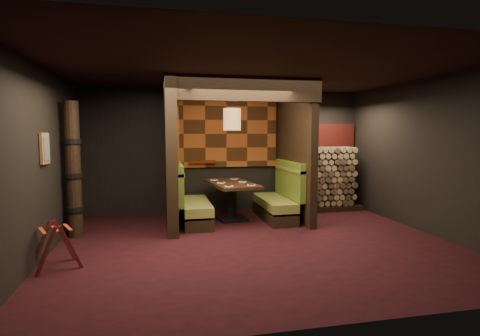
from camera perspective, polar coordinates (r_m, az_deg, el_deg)
name	(u,v)px	position (r m, az deg, el deg)	size (l,w,h in m)	color
floor	(256,244)	(6.40, 2.49, -11.50)	(6.50, 5.50, 0.02)	black
ceiling	(257,70)	(6.20, 2.61, 14.76)	(6.50, 5.50, 0.02)	black
wall_back	(227,151)	(8.83, -1.99, 2.66)	(6.50, 0.02, 2.85)	black
wall_front	(332,180)	(3.55, 13.91, -1.72)	(6.50, 0.02, 2.85)	black
wall_left	(40,162)	(6.18, -28.14, 0.80)	(0.02, 5.50, 2.85)	black
wall_right	(430,156)	(7.64, 26.93, 1.63)	(0.02, 5.50, 2.85)	black
partition_left	(170,154)	(7.59, -10.59, 2.11)	(0.20, 2.20, 2.85)	black
partition_right	(295,152)	(8.15, 8.38, 2.37)	(0.15, 2.10, 2.85)	black
header_beam	(246,89)	(6.84, 0.87, 11.95)	(2.85, 0.18, 0.44)	black
tapa_back_panel	(226,134)	(8.77, -2.10, 5.23)	(2.40, 0.06, 1.55)	brown
tapa_side_panel	(176,133)	(7.75, -9.79, 5.34)	(0.04, 1.85, 1.45)	brown
lacquer_shelf	(202,162)	(8.65, -5.77, 0.96)	(0.60, 0.12, 0.07)	#581A0B
booth_bench_left	(190,204)	(7.74, -7.56, -5.44)	(0.68, 1.60, 1.14)	black
booth_bench_right	(279,200)	(8.10, 5.95, -4.92)	(0.68, 1.60, 1.14)	black
dining_table	(232,194)	(7.91, -1.27, -3.93)	(1.03, 1.62, 0.80)	black
place_settings	(232,182)	(7.87, -1.27, -2.15)	(0.80, 1.28, 0.03)	white
pendant_lamp	(232,119)	(7.76, -1.22, 7.42)	(0.36, 0.36, 0.96)	olive
framed_picture	(45,148)	(6.25, -27.58, 2.66)	(0.05, 0.36, 0.46)	#997344
luggage_rack	(56,244)	(5.80, -26.26, -10.36)	(0.74, 0.65, 0.67)	#4D1316
totem_column	(73,171)	(7.21, -24.05, -0.35)	(0.31, 0.31, 2.40)	black
firewood_stack	(324,179)	(9.19, 12.66, -1.58)	(1.73, 0.70, 1.50)	black
mosaic_header	(319,135)	(9.42, 11.95, 4.89)	(1.83, 0.10, 0.56)	maroon
bay_front_post	(295,152)	(8.43, 8.34, 2.47)	(0.08, 0.08, 2.85)	black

